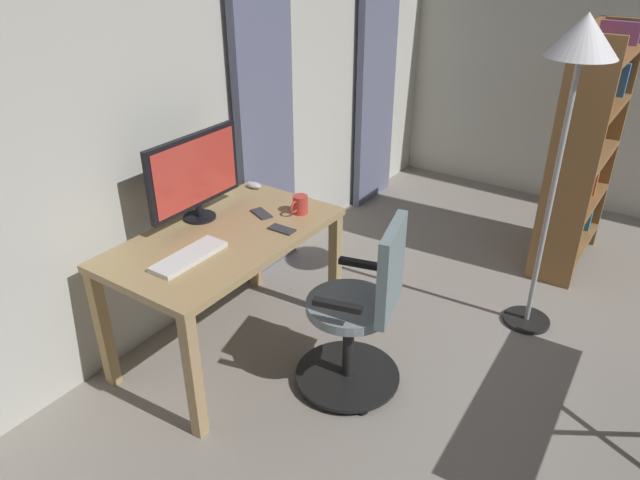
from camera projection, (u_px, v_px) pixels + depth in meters
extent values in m
cube|color=silver|center=(213.00, 90.00, 3.46)|extent=(5.41, 0.10, 2.64)
cube|color=slate|center=(377.00, 70.00, 4.79)|extent=(0.54, 0.06, 2.24)
cube|color=slate|center=(264.00, 112.00, 3.73)|extent=(0.53, 0.06, 2.24)
cube|color=tan|center=(224.00, 237.00, 3.10)|extent=(1.27, 0.72, 0.04)
cube|color=tan|center=(335.00, 267.00, 3.55)|extent=(0.06, 0.06, 0.70)
cube|color=tan|center=(194.00, 378.00, 2.68)|extent=(0.06, 0.06, 0.70)
cube|color=tan|center=(253.00, 239.00, 3.87)|extent=(0.06, 0.06, 0.70)
cube|color=tan|center=(103.00, 330.00, 3.00)|extent=(0.06, 0.06, 0.70)
cylinder|color=black|center=(347.00, 374.00, 3.16)|extent=(0.56, 0.56, 0.02)
sphere|color=black|center=(361.00, 348.00, 3.38)|extent=(0.05, 0.05, 0.05)
sphere|color=black|center=(310.00, 358.00, 3.30)|extent=(0.05, 0.05, 0.05)
sphere|color=black|center=(307.00, 396.00, 3.04)|extent=(0.05, 0.05, 0.05)
sphere|color=black|center=(364.00, 410.00, 2.95)|extent=(0.05, 0.05, 0.05)
sphere|color=black|center=(395.00, 378.00, 3.16)|extent=(0.05, 0.05, 0.05)
cylinder|color=black|center=(348.00, 343.00, 3.06)|extent=(0.06, 0.06, 0.42)
cylinder|color=gray|center=(349.00, 306.00, 2.95)|extent=(0.54, 0.54, 0.05)
cube|color=gray|center=(391.00, 270.00, 2.77)|extent=(0.37, 0.14, 0.46)
cube|color=black|center=(337.00, 305.00, 2.72)|extent=(0.10, 0.24, 0.03)
cube|color=black|center=(361.00, 264.00, 3.05)|extent=(0.10, 0.24, 0.03)
cylinder|color=black|center=(200.00, 217.00, 3.26)|extent=(0.18, 0.18, 0.01)
cylinder|color=black|center=(199.00, 211.00, 3.24)|extent=(0.04, 0.04, 0.06)
cube|color=black|center=(194.00, 171.00, 3.13)|extent=(0.64, 0.03, 0.40)
cube|color=#CC3D33|center=(196.00, 172.00, 3.12)|extent=(0.59, 0.01, 0.35)
cube|color=white|center=(189.00, 257.00, 2.86)|extent=(0.40, 0.14, 0.02)
ellipsoid|color=silver|center=(254.00, 185.00, 3.62)|extent=(0.06, 0.10, 0.04)
cube|color=#333338|center=(261.00, 214.00, 3.30)|extent=(0.12, 0.16, 0.01)
cube|color=#333338|center=(282.00, 229.00, 3.13)|extent=(0.07, 0.15, 0.01)
cylinder|color=#CC3D33|center=(300.00, 204.00, 3.29)|extent=(0.09, 0.09, 0.10)
torus|color=#CC3D33|center=(295.00, 207.00, 3.25)|extent=(0.07, 0.01, 0.07)
cube|color=olive|center=(597.00, 139.00, 4.20)|extent=(0.04, 0.30, 1.64)
cube|color=olive|center=(571.00, 171.00, 3.66)|extent=(0.04, 0.30, 1.64)
cube|color=olive|center=(564.00, 150.00, 3.99)|extent=(0.79, 0.04, 1.64)
cube|color=olive|center=(565.00, 240.00, 4.24)|extent=(0.71, 0.30, 0.04)
cube|color=#905F37|center=(574.00, 198.00, 4.09)|extent=(0.71, 0.30, 0.04)
cube|color=olive|center=(585.00, 154.00, 3.93)|extent=(0.71, 0.30, 0.04)
cube|color=olive|center=(596.00, 105.00, 3.77)|extent=(0.71, 0.30, 0.04)
cube|color=#956134|center=(607.00, 53.00, 3.62)|extent=(0.71, 0.30, 0.04)
cube|color=gold|center=(566.00, 228.00, 4.13)|extent=(0.05, 0.18, 0.22)
cube|color=orange|center=(581.00, 181.00, 4.10)|extent=(0.03, 0.22, 0.16)
cube|color=#409460|center=(576.00, 153.00, 3.65)|extent=(0.05, 0.21, 0.17)
cube|color=#326EBE|center=(608.00, 78.00, 3.89)|extent=(0.05, 0.24, 0.22)
cube|color=#8B4E94|center=(618.00, 32.00, 3.75)|extent=(0.04, 0.25, 0.14)
cube|color=teal|center=(576.00, 215.00, 4.34)|extent=(0.05, 0.22, 0.19)
cylinder|color=black|center=(526.00, 320.00, 3.64)|extent=(0.28, 0.28, 0.02)
cylinder|color=#A5A5A8|center=(550.00, 205.00, 3.26)|extent=(0.03, 0.03, 1.60)
cone|color=silver|center=(585.00, 35.00, 2.83)|extent=(0.35, 0.35, 0.21)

